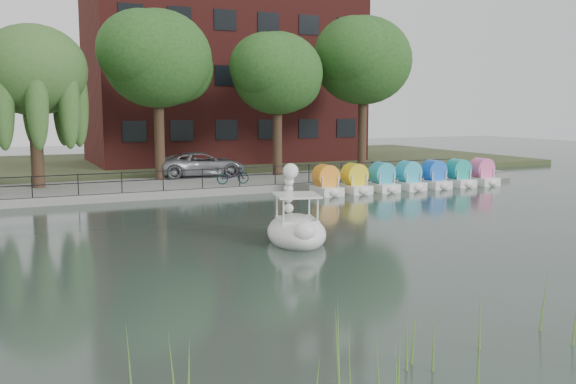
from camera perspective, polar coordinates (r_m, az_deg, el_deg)
ground_plane at (r=20.57m, az=3.40°, el=-5.02°), size 120.00×120.00×0.00m
promenade at (r=35.26m, az=-8.91°, el=0.53°), size 40.00×6.00×0.40m
kerb at (r=32.46m, az=-7.49°, el=-0.05°), size 40.00×0.25×0.40m
land_strip at (r=48.82m, az=-13.40°, el=2.34°), size 60.00×22.00×0.36m
railing at (r=32.54m, az=-7.62°, el=1.65°), size 32.00×0.05×1.00m
apartment_building at (r=50.66m, az=-5.74°, el=13.10°), size 20.00×10.07×18.00m
willow_mid at (r=34.80m, az=-21.74°, el=9.98°), size 5.32×5.32×8.15m
broadleaf_center at (r=36.78m, az=-11.53°, el=11.47°), size 6.00×6.00×9.25m
broadleaf_right at (r=38.49m, az=-0.96°, el=10.44°), size 5.40×5.40×8.32m
broadleaf_far at (r=42.44m, az=6.70°, el=11.49°), size 6.30×6.30×9.71m
minivan at (r=37.97m, az=-7.64°, el=2.62°), size 3.32×6.20×1.66m
bicycle at (r=34.18m, az=-4.93°, el=1.56°), size 0.78×1.77×1.00m
swan_boat at (r=21.32m, az=0.72°, el=-3.01°), size 2.57×3.39×2.56m
pedal_boat_row at (r=35.52m, az=10.69°, el=1.21°), size 11.35×1.70×1.40m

